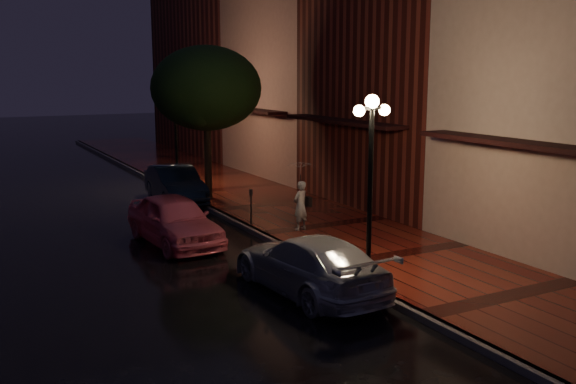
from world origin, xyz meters
TOP-DOWN VIEW (x-y plane):
  - ground at (0.00, 0.00)m, footprint 120.00×120.00m
  - sidewalk at (2.25, 0.00)m, footprint 4.50×60.00m
  - curb at (0.00, 0.00)m, footprint 0.25×60.00m
  - storefront_mid at (7.00, 2.00)m, footprint 5.00×8.00m
  - storefront_far at (7.00, 10.00)m, footprint 5.00×8.00m
  - storefront_extra at (7.00, 20.00)m, footprint 5.00×12.00m
  - streetlamp_near at (0.35, -5.00)m, footprint 0.96×0.36m
  - streetlamp_far at (0.35, 9.00)m, footprint 0.96×0.36m
  - street_tree at (0.61, 5.99)m, footprint 4.16×4.16m
  - pink_car at (-2.56, 0.59)m, footprint 1.99×4.36m
  - navy_car at (-0.60, 6.42)m, footprint 1.76×4.36m
  - silver_car at (-1.20, -4.88)m, footprint 2.13×4.68m
  - woman_with_umbrella at (1.24, -0.14)m, footprint 0.89×0.90m
  - parking_meter at (0.15, 1.14)m, footprint 0.12×0.10m

SIDE VIEW (x-z plane):
  - ground at x=0.00m, z-range 0.00..0.00m
  - sidewalk at x=2.25m, z-range 0.00..0.15m
  - curb at x=0.00m, z-range 0.00..0.15m
  - silver_car at x=-1.20m, z-range 0.00..1.33m
  - navy_car at x=-0.60m, z-range 0.00..1.41m
  - pink_car at x=-2.56m, z-range 0.00..1.45m
  - parking_meter at x=0.15m, z-range 0.27..1.43m
  - woman_with_umbrella at x=1.24m, z-range 0.49..2.63m
  - streetlamp_near at x=0.35m, z-range 0.45..4.76m
  - streetlamp_far at x=0.35m, z-range 0.45..4.76m
  - street_tree at x=0.61m, z-range 1.34..7.14m
  - storefront_far at x=7.00m, z-range 0.00..9.00m
  - storefront_extra at x=7.00m, z-range 0.00..10.00m
  - storefront_mid at x=7.00m, z-range 0.00..11.00m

